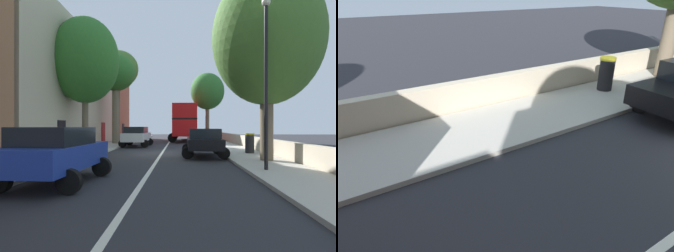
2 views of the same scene
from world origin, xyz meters
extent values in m
plane|color=#28282D|center=(0.00, 0.00, 0.00)|extent=(84.00, 84.00, 0.00)
cube|color=silver|center=(0.00, 0.00, 0.00)|extent=(0.16, 54.00, 0.01)
cube|color=#B2ADA3|center=(-4.90, 0.00, 0.06)|extent=(2.60, 60.00, 0.12)
cube|color=#B2ADA3|center=(4.90, 0.00, 0.06)|extent=(2.60, 60.00, 0.12)
cube|color=beige|center=(-8.50, 0.00, 4.80)|extent=(4.00, 9.22, 9.60)
cube|color=black|center=(-6.47, 0.00, 1.05)|extent=(0.08, 1.10, 2.10)
cube|color=beige|center=(-8.50, 9.60, 4.76)|extent=(4.00, 9.22, 9.52)
cube|color=maroon|center=(-6.47, 9.60, 1.05)|extent=(0.08, 1.10, 2.10)
cube|color=brown|center=(-8.50, 19.20, 4.12)|extent=(4.00, 9.22, 8.24)
cube|color=black|center=(-6.47, 19.20, 1.05)|extent=(0.08, 1.10, 2.10)
cube|color=beige|center=(6.45, 0.00, 0.48)|extent=(0.36, 54.00, 0.97)
cube|color=red|center=(1.70, 15.38, 1.55)|extent=(2.65, 11.20, 1.70)
cube|color=black|center=(1.70, 15.38, 2.48)|extent=(2.68, 11.09, 0.16)
cube|color=red|center=(1.70, 15.38, 3.31)|extent=(2.65, 11.20, 1.50)
cube|color=black|center=(1.78, 20.94, 1.64)|extent=(2.20, 0.09, 1.19)
cylinder|color=black|center=(0.47, 19.19, 0.50)|extent=(1.00, 0.31, 1.00)
cylinder|color=black|center=(3.03, 19.16, 0.50)|extent=(1.00, 0.31, 1.00)
cylinder|color=black|center=(0.37, 11.60, 0.50)|extent=(1.00, 0.31, 1.00)
cylinder|color=black|center=(2.93, 11.56, 0.50)|extent=(1.00, 0.31, 1.00)
cube|color=black|center=(2.50, -1.65, 0.76)|extent=(1.89, 4.58, 0.56)
cube|color=black|center=(2.50, -1.87, 1.31)|extent=(1.71, 2.53, 0.54)
cylinder|color=black|center=(1.60, -0.22, 0.32)|extent=(0.64, 0.23, 0.64)
cylinder|color=black|center=(3.45, -0.25, 0.32)|extent=(0.64, 0.23, 0.64)
cylinder|color=black|center=(1.55, -3.04, 0.32)|extent=(0.64, 0.23, 0.64)
cylinder|color=black|center=(3.40, -3.07, 0.32)|extent=(0.64, 0.23, 0.64)
cube|color=silver|center=(-2.50, 5.76, 0.82)|extent=(1.91, 4.51, 0.67)
cube|color=black|center=(-2.51, 5.54, 1.41)|extent=(1.71, 2.50, 0.52)
cylinder|color=black|center=(-3.36, 7.17, 0.32)|extent=(0.65, 0.24, 0.64)
cylinder|color=black|center=(-1.55, 7.11, 0.32)|extent=(0.65, 0.24, 0.64)
cylinder|color=black|center=(-3.45, 4.41, 0.32)|extent=(0.65, 0.24, 0.64)
cylinder|color=black|center=(-1.64, 4.35, 0.32)|extent=(0.65, 0.24, 0.64)
cube|color=#1E389E|center=(-2.50, -9.25, 0.82)|extent=(1.95, 4.14, 0.68)
cube|color=black|center=(-2.51, -9.45, 1.42)|extent=(1.74, 2.30, 0.52)
cylinder|color=black|center=(-3.37, -7.95, 0.32)|extent=(0.65, 0.24, 0.64)
cylinder|color=black|center=(-1.53, -8.02, 0.32)|extent=(0.65, 0.24, 0.64)
cylinder|color=black|center=(-1.63, -10.54, 0.32)|extent=(0.65, 0.24, 0.64)
cylinder|color=brown|center=(4.53, 16.27, 2.56)|extent=(0.47, 0.47, 4.87)
ellipsoid|color=#2D6B28|center=(4.53, 16.27, 6.02)|extent=(4.10, 4.10, 4.48)
cylinder|color=brown|center=(-5.28, 1.00, 2.59)|extent=(0.41, 0.41, 4.94)
ellipsoid|color=#2D6B28|center=(-5.28, 1.00, 6.20)|extent=(4.57, 4.57, 5.81)
cylinder|color=#7A6B56|center=(-4.94, 8.25, 2.99)|extent=(0.62, 0.62, 5.74)
ellipsoid|color=#2D6B28|center=(-4.94, 8.25, 6.80)|extent=(3.77, 3.77, 3.48)
cylinder|color=brown|center=(5.22, -4.26, 2.38)|extent=(0.60, 0.60, 4.51)
ellipsoid|color=#47752D|center=(5.22, -4.26, 5.90)|extent=(5.09, 5.09, 6.38)
cylinder|color=#7A6B56|center=(-4.93, 9.44, 3.25)|extent=(0.39, 0.39, 6.27)
ellipsoid|color=#47752D|center=(-4.93, 9.44, 7.38)|extent=(3.97, 3.97, 3.64)
cylinder|color=black|center=(4.30, -7.12, 3.12)|extent=(0.14, 0.14, 6.00)
sphere|color=silver|center=(4.30, -7.12, 6.27)|extent=(0.32, 0.32, 0.32)
cylinder|color=black|center=(5.30, -0.83, 0.66)|extent=(0.52, 0.52, 1.07)
cylinder|color=olive|center=(5.30, -0.83, 1.24)|extent=(0.55, 0.55, 0.10)
camera|label=1|loc=(1.13, -17.24, 1.70)|focal=29.15mm
camera|label=2|loc=(-1.46, 7.83, 3.53)|focal=31.89mm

